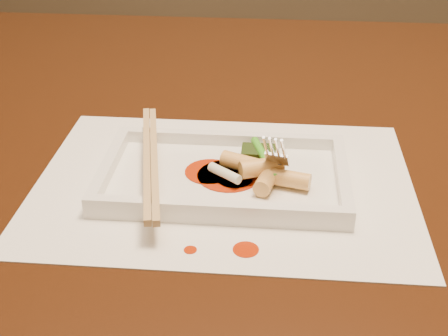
# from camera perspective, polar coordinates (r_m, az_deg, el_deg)

# --- Properties ---
(table) EXTENTS (1.40, 0.90, 0.75)m
(table) POSITION_cam_1_polar(r_m,az_deg,el_deg) (0.86, -4.45, -1.46)
(table) COLOR black
(table) RESTS_ON ground
(placemat) EXTENTS (0.40, 0.30, 0.00)m
(placemat) POSITION_cam_1_polar(r_m,az_deg,el_deg) (0.67, -0.00, -1.40)
(placemat) COLOR white
(placemat) RESTS_ON table
(sauce_splatter_a) EXTENTS (0.02, 0.02, 0.00)m
(sauce_splatter_a) POSITION_cam_1_polar(r_m,az_deg,el_deg) (0.57, 2.01, -7.45)
(sauce_splatter_a) COLOR #AB2505
(sauce_splatter_a) RESTS_ON placemat
(sauce_splatter_b) EXTENTS (0.01, 0.01, 0.00)m
(sauce_splatter_b) POSITION_cam_1_polar(r_m,az_deg,el_deg) (0.57, -3.10, -7.48)
(sauce_splatter_b) COLOR #AB2505
(sauce_splatter_b) RESTS_ON placemat
(plate_base) EXTENTS (0.26, 0.16, 0.01)m
(plate_base) POSITION_cam_1_polar(r_m,az_deg,el_deg) (0.66, 0.00, -1.05)
(plate_base) COLOR white
(plate_base) RESTS_ON placemat
(plate_rim_far) EXTENTS (0.26, 0.01, 0.01)m
(plate_rim_far) POSITION_cam_1_polar(r_m,az_deg,el_deg) (0.72, 0.52, 2.71)
(plate_rim_far) COLOR white
(plate_rim_far) RESTS_ON plate_base
(plate_rim_near) EXTENTS (0.26, 0.01, 0.01)m
(plate_rim_near) POSITION_cam_1_polar(r_m,az_deg,el_deg) (0.60, -0.63, -3.80)
(plate_rim_near) COLOR white
(plate_rim_near) RESTS_ON plate_base
(plate_rim_left) EXTENTS (0.01, 0.14, 0.01)m
(plate_rim_left) POSITION_cam_1_polar(r_m,az_deg,el_deg) (0.68, -10.49, 0.24)
(plate_rim_left) COLOR white
(plate_rim_left) RESTS_ON plate_base
(plate_rim_right) EXTENTS (0.01, 0.14, 0.01)m
(plate_rim_right) POSITION_cam_1_polar(r_m,az_deg,el_deg) (0.66, 10.79, -0.70)
(plate_rim_right) COLOR white
(plate_rim_right) RESTS_ON plate_base
(veg_piece) EXTENTS (0.04, 0.03, 0.01)m
(veg_piece) POSITION_cam_1_polar(r_m,az_deg,el_deg) (0.69, 3.19, 1.34)
(veg_piece) COLOR black
(veg_piece) RESTS_ON plate_base
(scallion_white) EXTENTS (0.04, 0.03, 0.01)m
(scallion_white) POSITION_cam_1_polar(r_m,az_deg,el_deg) (0.64, 0.07, -0.47)
(scallion_white) COLOR #EAEACC
(scallion_white) RESTS_ON plate_base
(scallion_green) EXTENTS (0.03, 0.08, 0.01)m
(scallion_green) POSITION_cam_1_polar(r_m,az_deg,el_deg) (0.67, 3.73, 0.92)
(scallion_green) COLOR #339818
(scallion_green) RESTS_ON plate_base
(chopstick_a) EXTENTS (0.05, 0.24, 0.01)m
(chopstick_a) POSITION_cam_1_polar(r_m,az_deg,el_deg) (0.66, -7.07, 0.87)
(chopstick_a) COLOR tan
(chopstick_a) RESTS_ON plate_rim_near
(chopstick_b) EXTENTS (0.05, 0.24, 0.01)m
(chopstick_b) POSITION_cam_1_polar(r_m,az_deg,el_deg) (0.66, -6.39, 0.84)
(chopstick_b) COLOR tan
(chopstick_b) RESTS_ON plate_rim_near
(fork) EXTENTS (0.09, 0.10, 0.14)m
(fork) POSITION_cam_1_polar(r_m,az_deg,el_deg) (0.64, 6.41, 5.49)
(fork) COLOR silver
(fork) RESTS_ON plate_base
(sauce_blob_0) EXTENTS (0.05, 0.05, 0.00)m
(sauce_blob_0) POSITION_cam_1_polar(r_m,az_deg,el_deg) (0.67, -1.31, -0.33)
(sauce_blob_0) COLOR #AB2505
(sauce_blob_0) RESTS_ON plate_base
(sauce_blob_1) EXTENTS (0.04, 0.04, 0.00)m
(sauce_blob_1) POSITION_cam_1_polar(r_m,az_deg,el_deg) (0.65, 0.98, -1.04)
(sauce_blob_1) COLOR #AB2505
(sauce_blob_1) RESTS_ON plate_base
(sauce_blob_2) EXTENTS (0.07, 0.07, 0.00)m
(sauce_blob_2) POSITION_cam_1_polar(r_m,az_deg,el_deg) (0.66, 0.43, -0.71)
(sauce_blob_2) COLOR #AB2505
(sauce_blob_2) RESTS_ON plate_base
(rice_cake_0) EXTENTS (0.03, 0.04, 0.02)m
(rice_cake_0) POSITION_cam_1_polar(r_m,az_deg,el_deg) (0.64, 3.91, -1.11)
(rice_cake_0) COLOR #F0C870
(rice_cake_0) RESTS_ON plate_base
(rice_cake_1) EXTENTS (0.05, 0.03, 0.02)m
(rice_cake_1) POSITION_cam_1_polar(r_m,az_deg,el_deg) (0.67, 1.62, 0.48)
(rice_cake_1) COLOR #F0C870
(rice_cake_1) RESTS_ON plate_base
(rice_cake_2) EXTENTS (0.05, 0.03, 0.02)m
(rice_cake_2) POSITION_cam_1_polar(r_m,az_deg,el_deg) (0.65, 3.43, 0.05)
(rice_cake_2) COLOR #F0C870
(rice_cake_2) RESTS_ON plate_base
(rice_cake_3) EXTENTS (0.04, 0.03, 0.02)m
(rice_cake_3) POSITION_cam_1_polar(r_m,az_deg,el_deg) (0.64, 6.03, -1.01)
(rice_cake_3) COLOR #F0C870
(rice_cake_3) RESTS_ON plate_base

